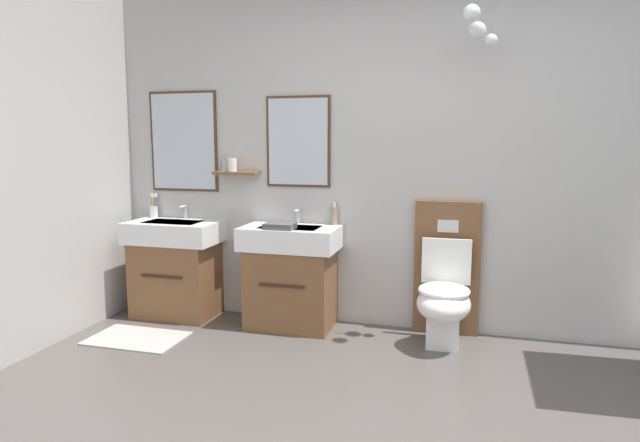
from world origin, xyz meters
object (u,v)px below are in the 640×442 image
(soap_dispenser, at_px, (334,215))
(folded_hand_towel, at_px, (280,226))
(vanity_sink_right, at_px, (291,274))
(vanity_sink_left, at_px, (176,266))
(toilet, at_px, (445,290))
(toothbrush_cup, at_px, (154,210))

(soap_dispenser, bearing_deg, folded_hand_towel, -137.84)
(folded_hand_towel, bearing_deg, soap_dispenser, 42.16)
(vanity_sink_right, bearing_deg, vanity_sink_left, 180.00)
(toilet, distance_m, toothbrush_cup, 2.50)
(vanity_sink_right, xyz_separation_m, toothbrush_cup, (-1.29, 0.16, 0.44))
(vanity_sink_right, distance_m, toilet, 1.17)
(vanity_sink_left, xyz_separation_m, folded_hand_towel, (0.96, -0.14, 0.40))
(vanity_sink_right, relative_size, folded_hand_towel, 3.59)
(vanity_sink_right, distance_m, toothbrush_cup, 1.37)
(toothbrush_cup, bearing_deg, vanity_sink_right, -7.04)
(vanity_sink_right, height_order, folded_hand_towel, folded_hand_towel)
(toilet, bearing_deg, toothbrush_cup, 176.24)
(folded_hand_towel, bearing_deg, toothbrush_cup, 166.62)
(toothbrush_cup, height_order, soap_dispenser, toothbrush_cup)
(vanity_sink_right, xyz_separation_m, folded_hand_towel, (-0.04, -0.14, 0.40))
(toilet, xyz_separation_m, folded_hand_towel, (-1.20, -0.14, 0.44))
(toothbrush_cup, bearing_deg, soap_dispenser, 0.35)
(toothbrush_cup, xyz_separation_m, soap_dispenser, (1.58, 0.01, 0.02))
(vanity_sink_right, bearing_deg, toothbrush_cup, 172.96)
(vanity_sink_left, xyz_separation_m, soap_dispenser, (1.30, 0.17, 0.45))
(soap_dispenser, bearing_deg, vanity_sink_right, -150.50)
(vanity_sink_left, height_order, toothbrush_cup, toothbrush_cup)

